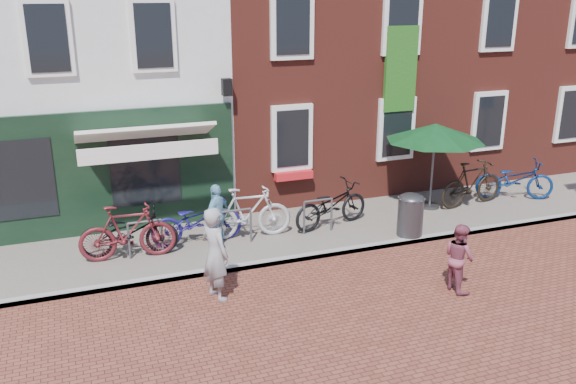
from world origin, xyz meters
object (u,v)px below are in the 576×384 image
object	(u,v)px
bicycle_4	(331,205)
bicycle_3	(248,213)
cafe_person	(217,215)
litter_bin	(411,212)
bicycle_5	(472,183)
bicycle_2	(197,220)
boy	(459,257)
parasol	(435,129)
bicycle_0	(129,232)
woman	(215,254)
bicycle_1	(127,232)
bicycle_6	(515,180)

from	to	relation	value
bicycle_4	bicycle_3	bearing A→B (deg)	75.93
cafe_person	litter_bin	bearing A→B (deg)	124.39
bicycle_5	bicycle_2	bearing A→B (deg)	82.59
boy	parasol	bearing A→B (deg)	-30.03
bicycle_0	bicycle_5	world-z (taller)	bicycle_5
woman	cafe_person	world-z (taller)	woman
bicycle_5	parasol	bearing A→B (deg)	70.73
boy	bicycle_1	xyz separation A→B (m)	(-5.86, 3.46, 0.03)
bicycle_5	litter_bin	bearing A→B (deg)	108.28
bicycle_3	bicycle_4	bearing A→B (deg)	-84.79
bicycle_0	bicycle_1	size ratio (longest dim) A/B	1.03
parasol	boy	size ratio (longest dim) A/B	1.86
cafe_person	bicycle_2	world-z (taller)	cafe_person
bicycle_0	bicycle_5	xyz separation A→B (m)	(8.87, 0.17, 0.06)
litter_bin	bicycle_2	xyz separation A→B (m)	(-4.76, 1.25, -0.02)
cafe_person	parasol	bearing A→B (deg)	142.02
bicycle_1	bicycle_3	world-z (taller)	same
cafe_person	bicycle_0	world-z (taller)	cafe_person
woman	cafe_person	size ratio (longest dim) A/B	1.28
litter_bin	parasol	distance (m)	2.62
bicycle_3	bicycle_6	xyz separation A→B (m)	(7.63, 0.15, -0.06)
bicycle_3	boy	bearing A→B (deg)	-134.39
woman	bicycle_3	world-z (taller)	woman
cafe_person	bicycle_4	distance (m)	2.85
cafe_person	bicycle_3	distance (m)	0.78
litter_bin	cafe_person	bearing A→B (deg)	167.26
litter_bin	bicycle_3	bearing A→B (deg)	162.09
woman	boy	xyz separation A→B (m)	(4.48, -1.29, -0.23)
litter_bin	bicycle_5	bearing A→B (deg)	25.70
boy	bicycle_5	world-z (taller)	boy
bicycle_1	bicycle_2	xyz separation A→B (m)	(1.56, 0.34, -0.06)
bicycle_4	bicycle_1	bearing A→B (deg)	79.00
cafe_person	bicycle_1	bearing A→B (deg)	-40.78
litter_bin	bicycle_5	world-z (taller)	bicycle_5
boy	bicycle_2	distance (m)	5.74
bicycle_1	bicycle_4	xyz separation A→B (m)	(4.81, 0.24, -0.06)
bicycle_2	bicycle_4	world-z (taller)	same
litter_bin	bicycle_1	bearing A→B (deg)	171.79
bicycle_2	bicycle_3	world-z (taller)	bicycle_3
cafe_person	bicycle_2	xyz separation A→B (m)	(-0.41, 0.27, -0.17)
parasol	bicycle_6	world-z (taller)	parasol
bicycle_5	bicycle_0	bearing A→B (deg)	83.67
litter_bin	bicycle_5	size ratio (longest dim) A/B	0.54
woman	bicycle_6	xyz separation A→B (m)	(8.98, 2.56, -0.26)
woman	bicycle_4	bearing A→B (deg)	-76.48
bicycle_4	bicycle_5	bearing A→B (deg)	-102.50
cafe_person	bicycle_3	xyz separation A→B (m)	(0.76, 0.18, -0.11)
bicycle_4	woman	bearing A→B (deg)	111.17
boy	bicycle_1	bearing A→B (deg)	55.38
bicycle_1	bicycle_2	distance (m)	1.60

